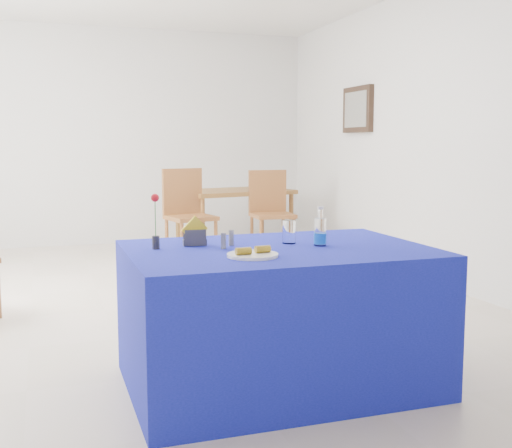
{
  "coord_description": "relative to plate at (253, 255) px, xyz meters",
  "views": [
    {
      "loc": [
        -0.99,
        -5.06,
        1.32
      ],
      "look_at": [
        0.01,
        -2.09,
        0.92
      ],
      "focal_mm": 45.0,
      "sensor_mm": 36.0,
      "label": 1
    }
  ],
  "objects": [
    {
      "name": "picture_art",
      "position": [
        2.46,
        3.7,
        0.93
      ],
      "size": [
        0.02,
        0.52,
        0.4
      ],
      "primitive_type": "cube",
      "color": "#998C66",
      "rests_on": "room_shell"
    },
    {
      "name": "plate",
      "position": [
        0.0,
        0.0,
        0.0
      ],
      "size": [
        0.26,
        0.26,
        0.01
      ],
      "primitive_type": "cylinder",
      "color": "white",
      "rests_on": "blue_table"
    },
    {
      "name": "chair_bg_right",
      "position": [
        1.53,
        3.98,
        -0.19
      ],
      "size": [
        0.47,
        0.47,
        1.01
      ],
      "rotation": [
        0.0,
        0.0,
        -0.05
      ],
      "color": "brown",
      "rests_on": "floor"
    },
    {
      "name": "room_shell",
      "position": [
        0.02,
        2.1,
        0.98
      ],
      "size": [
        7.0,
        7.0,
        7.0
      ],
      "color": "silver",
      "rests_on": "ground"
    },
    {
      "name": "floor",
      "position": [
        0.02,
        2.1,
        -0.77
      ],
      "size": [
        7.0,
        7.0,
        0.0
      ],
      "primitive_type": "plane",
      "color": "beige",
      "rests_on": "ground"
    },
    {
      "name": "drinking_glass",
      "position": [
        0.33,
        0.34,
        0.06
      ],
      "size": [
        0.08,
        0.08,
        0.13
      ],
      "primitive_type": "cylinder",
      "color": "white",
      "rests_on": "blue_table"
    },
    {
      "name": "salt_shaker",
      "position": [
        -0.07,
        0.28,
        0.04
      ],
      "size": [
        0.03,
        0.03,
        0.08
      ],
      "primitive_type": "cylinder",
      "color": "slate",
      "rests_on": "blue_table"
    },
    {
      "name": "chair_bg_left",
      "position": [
        0.53,
        3.89,
        -0.17
      ],
      "size": [
        0.56,
        0.56,
        1.04
      ],
      "rotation": [
        0.0,
        0.0,
        0.22
      ],
      "color": "brown",
      "rests_on": "floor"
    },
    {
      "name": "blue_table",
      "position": [
        0.22,
        0.22,
        -0.39
      ],
      "size": [
        1.6,
        1.1,
        0.76
      ],
      "color": "navy",
      "rests_on": "floor"
    },
    {
      "name": "oak_table",
      "position": [
        1.25,
        4.51,
        -0.09
      ],
      "size": [
        1.45,
        1.09,
        0.76
      ],
      "color": "brown",
      "rests_on": "floor"
    },
    {
      "name": "rose_vase",
      "position": [
        -0.41,
        0.38,
        0.13
      ],
      "size": [
        0.04,
        0.04,
        0.29
      ],
      "color": "#29292E",
      "rests_on": "blue_table"
    },
    {
      "name": "water_bottle",
      "position": [
        0.46,
        0.21,
        0.06
      ],
      "size": [
        0.07,
        0.07,
        0.21
      ],
      "color": "silver",
      "rests_on": "blue_table"
    },
    {
      "name": "picture_frame",
      "position": [
        2.49,
        3.7,
        0.93
      ],
      "size": [
        0.06,
        0.64,
        0.52
      ],
      "primitive_type": "cube",
      "color": "black",
      "rests_on": "room_shell"
    },
    {
      "name": "banana_pieces",
      "position": [
        0.0,
        -0.0,
        0.03
      ],
      "size": [
        0.19,
        0.07,
        0.04
      ],
      "color": "gold",
      "rests_on": "plate"
    },
    {
      "name": "napkin_holder",
      "position": [
        -0.19,
        0.43,
        0.04
      ],
      "size": [
        0.15,
        0.06,
        0.16
      ],
      "color": "#343439",
      "rests_on": "blue_table"
    },
    {
      "name": "pepper_shaker",
      "position": [
        -0.0,
        0.37,
        0.04
      ],
      "size": [
        0.03,
        0.03,
        0.08
      ],
      "primitive_type": "cylinder",
      "color": "slate",
      "rests_on": "blue_table"
    }
  ]
}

